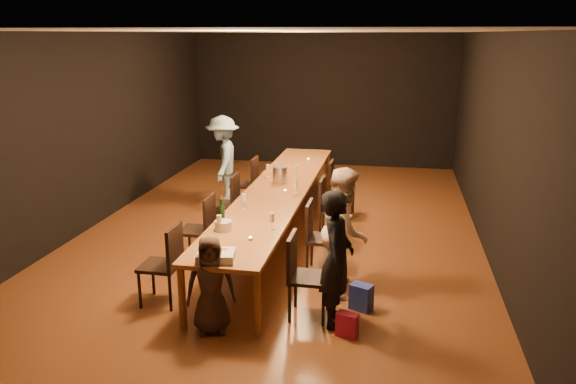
% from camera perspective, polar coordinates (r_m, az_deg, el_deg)
% --- Properties ---
extents(ground, '(10.00, 10.00, 0.00)m').
position_cam_1_polar(ground, '(8.58, -1.02, -4.47)').
color(ground, '#472911').
rests_on(ground, ground).
extents(room_shell, '(6.04, 10.04, 3.02)m').
position_cam_1_polar(room_shell, '(8.10, -1.09, 9.46)').
color(room_shell, black).
rests_on(room_shell, ground).
extents(table, '(0.90, 6.00, 0.75)m').
position_cam_1_polar(table, '(8.36, -1.05, 0.05)').
color(table, brown).
rests_on(table, ground).
extents(chair_right_0, '(0.42, 0.42, 0.93)m').
position_cam_1_polar(chair_right_0, '(6.07, 2.17, -8.58)').
color(chair_right_0, black).
rests_on(chair_right_0, ground).
extents(chair_right_1, '(0.42, 0.42, 0.93)m').
position_cam_1_polar(chair_right_1, '(7.17, 3.65, -4.68)').
color(chair_right_1, black).
rests_on(chair_right_1, ground).
extents(chair_right_2, '(0.42, 0.42, 0.93)m').
position_cam_1_polar(chair_right_2, '(8.30, 4.72, -1.83)').
color(chair_right_2, black).
rests_on(chair_right_2, ground).
extents(chair_right_3, '(0.42, 0.42, 0.93)m').
position_cam_1_polar(chair_right_3, '(9.45, 5.53, 0.34)').
color(chair_right_3, black).
rests_on(chair_right_3, ground).
extents(chair_left_0, '(0.42, 0.42, 0.93)m').
position_cam_1_polar(chair_left_0, '(6.52, -12.87, -7.20)').
color(chair_left_0, black).
rests_on(chair_left_0, ground).
extents(chair_left_1, '(0.42, 0.42, 0.93)m').
position_cam_1_polar(chair_left_1, '(7.56, -9.27, -3.77)').
color(chair_left_1, black).
rests_on(chair_left_1, ground).
extents(chair_left_2, '(0.42, 0.42, 0.93)m').
position_cam_1_polar(chair_left_2, '(8.64, -6.56, -1.17)').
color(chair_left_2, black).
rests_on(chair_left_2, ground).
extents(chair_left_3, '(0.42, 0.42, 0.93)m').
position_cam_1_polar(chair_left_3, '(9.74, -4.47, 0.84)').
color(chair_left_3, black).
rests_on(chair_left_3, ground).
extents(woman_birthday, '(0.37, 0.54, 1.46)m').
position_cam_1_polar(woman_birthday, '(5.85, 4.98, -6.77)').
color(woman_birthday, black).
rests_on(woman_birthday, ground).
extents(woman_tan, '(0.58, 0.74, 1.50)m').
position_cam_1_polar(woman_tan, '(6.64, 5.78, -3.83)').
color(woman_tan, beige).
rests_on(woman_tan, ground).
extents(man_blue, '(0.80, 1.13, 1.58)m').
position_cam_1_polar(man_blue, '(10.14, -6.60, 3.27)').
color(man_blue, '#82A8C9').
rests_on(man_blue, ground).
extents(child, '(0.58, 0.48, 1.03)m').
position_cam_1_polar(child, '(5.81, -7.86, -9.32)').
color(child, '#392820').
rests_on(child, ground).
extents(gift_bag_red, '(0.24, 0.17, 0.25)m').
position_cam_1_polar(gift_bag_red, '(5.87, 6.03, -13.24)').
color(gift_bag_red, '#BD1C4E').
rests_on(gift_bag_red, ground).
extents(gift_bag_blue, '(0.28, 0.24, 0.30)m').
position_cam_1_polar(gift_bag_blue, '(6.40, 7.45, -10.53)').
color(gift_bag_blue, '#23359A').
rests_on(gift_bag_blue, ground).
extents(birthday_cake, '(0.42, 0.36, 0.09)m').
position_cam_1_polar(birthday_cake, '(5.79, -7.32, -6.44)').
color(birthday_cake, white).
rests_on(birthday_cake, table).
extents(plate_stack, '(0.23, 0.23, 0.12)m').
position_cam_1_polar(plate_stack, '(6.61, -6.57, -3.42)').
color(plate_stack, silver).
rests_on(plate_stack, table).
extents(champagne_bottle, '(0.09, 0.09, 0.35)m').
position_cam_1_polar(champagne_bottle, '(6.81, -6.79, -1.79)').
color(champagne_bottle, black).
rests_on(champagne_bottle, table).
extents(ice_bucket, '(0.29, 0.29, 0.25)m').
position_cam_1_polar(ice_bucket, '(8.67, -0.83, 1.79)').
color(ice_bucket, silver).
rests_on(ice_bucket, table).
extents(wineglass_0, '(0.06, 0.06, 0.21)m').
position_cam_1_polar(wineglass_0, '(6.54, -7.00, -3.22)').
color(wineglass_0, beige).
rests_on(wineglass_0, table).
extents(wineglass_1, '(0.06, 0.06, 0.21)m').
position_cam_1_polar(wineglass_1, '(6.57, -1.67, -3.01)').
color(wineglass_1, beige).
rests_on(wineglass_1, table).
extents(wineglass_2, '(0.06, 0.06, 0.21)m').
position_cam_1_polar(wineglass_2, '(7.37, -4.49, -0.94)').
color(wineglass_2, silver).
rests_on(wineglass_2, table).
extents(wineglass_3, '(0.06, 0.06, 0.21)m').
position_cam_1_polar(wineglass_3, '(8.06, 0.78, 0.56)').
color(wineglass_3, beige).
rests_on(wineglass_3, table).
extents(wineglass_4, '(0.06, 0.06, 0.21)m').
position_cam_1_polar(wineglass_4, '(9.00, -2.06, 2.17)').
color(wineglass_4, silver).
rests_on(wineglass_4, table).
extents(wineglass_5, '(0.06, 0.06, 0.21)m').
position_cam_1_polar(wineglass_5, '(8.92, 0.83, 2.06)').
color(wineglass_5, silver).
rests_on(wineglass_5, table).
extents(tealight_near, '(0.05, 0.05, 0.03)m').
position_cam_1_polar(tealight_near, '(6.29, -3.83, -4.76)').
color(tealight_near, '#B2B7B2').
rests_on(tealight_near, table).
extents(tealight_mid, '(0.05, 0.05, 0.03)m').
position_cam_1_polar(tealight_mid, '(8.13, -0.29, 0.06)').
color(tealight_mid, '#B2B7B2').
rests_on(tealight_mid, table).
extents(tealight_far, '(0.05, 0.05, 0.03)m').
position_cam_1_polar(tealight_far, '(10.21, 2.08, 3.30)').
color(tealight_far, '#B2B7B2').
rests_on(tealight_far, table).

